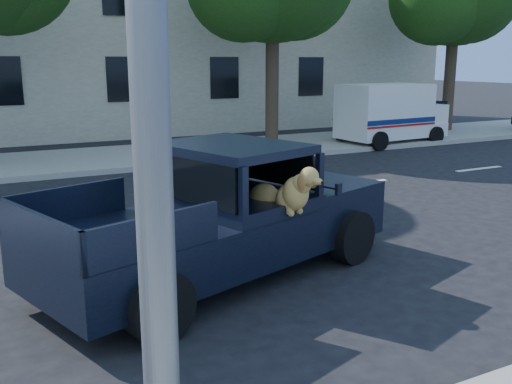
{
  "coord_description": "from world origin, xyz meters",
  "views": [
    {
      "loc": [
        -4.26,
        -7.33,
        2.86
      ],
      "look_at": [
        -1.01,
        -0.99,
        1.21
      ],
      "focal_mm": 40.0,
      "sensor_mm": 36.0,
      "label": 1
    }
  ],
  "objects": [
    {
      "name": "far_sidewalk",
      "position": [
        0.0,
        9.2,
        0.07
      ],
      "size": [
        60.0,
        4.0,
        0.15
      ],
      "primitive_type": "cube",
      "color": "gray",
      "rests_on": "ground"
    },
    {
      "name": "ground",
      "position": [
        0.0,
        0.0,
        0.0
      ],
      "size": [
        120.0,
        120.0,
        0.0
      ],
      "primitive_type": "plane",
      "color": "black",
      "rests_on": "ground"
    },
    {
      "name": "lane_stripes",
      "position": [
        2.0,
        3.4,
        0.01
      ],
      "size": [
        21.6,
        0.14,
        0.01
      ],
      "primitive_type": null,
      "color": "silver",
      "rests_on": "ground"
    },
    {
      "name": "mail_truck",
      "position": [
        8.84,
        8.13,
        0.91
      ],
      "size": [
        3.92,
        2.19,
        2.08
      ],
      "rotation": [
        0.0,
        0.0,
        0.08
      ],
      "color": "silver",
      "rests_on": "ground"
    },
    {
      "name": "building_main",
      "position": [
        3.0,
        16.5,
        4.5
      ],
      "size": [
        26.0,
        6.0,
        9.0
      ],
      "primitive_type": "cube",
      "color": "beige",
      "rests_on": "ground"
    },
    {
      "name": "pickup_truck",
      "position": [
        -1.43,
        -0.63,
        0.6
      ],
      "size": [
        5.35,
        3.38,
        1.79
      ],
      "rotation": [
        0.0,
        0.0,
        0.32
      ],
      "color": "black",
      "rests_on": "ground"
    }
  ]
}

